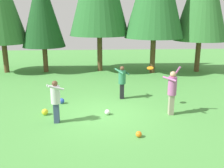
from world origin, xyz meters
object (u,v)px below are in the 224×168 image
Objects in this scene: person_catcher at (122,80)px; ball_blue at (62,101)px; person_thrower at (172,89)px; frisbee at (150,68)px; ball_orange at (139,134)px; ball_yellow at (45,112)px; person_bystander at (56,98)px; tree_left at (42,8)px; ball_white at (107,112)px.

person_catcher reaches higher than ball_blue.
person_thrower is 2.73m from person_catcher.
frisbee is 1.76× the size of ball_orange.
ball_yellow is 1.26× the size of ball_orange.
person_catcher is at bearing 92.39° from ball_orange.
person_thrower is 4.44m from person_bystander.
tree_left is (-5.82, 7.43, 2.60)m from frisbee.
tree_left reaches higher than person_catcher.
person_catcher is 6.31× the size of ball_blue.
ball_white reaches higher than ball_orange.
frisbee is at bearing -9.40° from ball_blue.
ball_white is at bearing -35.66° from ball_blue.
person_thrower is at bearing -2.72° from ball_yellow.
person_bystander reaches higher than ball_yellow.
person_thrower is at bearing -52.00° from tree_left.
ball_white is at bearing -2.71° from person_bystander.
frisbee reaches higher than ball_blue.
ball_orange is at bearing -107.74° from frisbee.
tree_left is at bearing 115.82° from ball_orange.
frisbee is at bearing 0.00° from person_catcher.
ball_orange is at bearing 101.92° from person_thrower.
ball_orange is (-1.58, -1.85, -0.96)m from person_thrower.
person_catcher is at bearing 131.49° from frisbee.
ball_blue is (-4.52, 1.54, -0.93)m from person_thrower.
ball_yellow is at bearing -101.67° from person_catcher.
tree_left is (-4.93, 10.19, 4.21)m from ball_orange.
ball_white is 1.06× the size of ball_orange.
ball_orange is at bearing -31.50° from ball_yellow.
ball_orange is at bearing -64.48° from ball_white.
tree_left reaches higher than frisbee.
ball_orange is (2.93, -3.40, -0.02)m from ball_blue.
person_thrower is 9.11× the size of ball_white.
ball_yellow is (-4.29, -0.67, -1.58)m from frisbee.
frisbee is at bearing 8.92° from ball_yellow.
ball_orange is at bearing -49.17° from ball_blue.
ball_blue is (-2.00, 1.43, 0.02)m from ball_white.
person_thrower is at bearing -14.37° from person_bystander.
ball_orange is at bearing -39.10° from person_catcher.
ball_orange is (3.41, -2.09, -0.03)m from ball_yellow.
person_bystander reaches higher than ball_orange.
ball_yellow is 4.00m from ball_orange.
person_catcher reaches higher than ball_orange.
person_thrower is at bearing -2.50° from ball_white.
person_bystander is at bearing -52.13° from ball_yellow.
person_bystander reaches higher than ball_white.
frisbee is at bearing -51.94° from tree_left.
person_bystander is at bearing -86.97° from ball_blue.
ball_blue is (-0.11, 2.06, -0.82)m from person_bystander.
person_thrower is 7.69× the size of ball_yellow.
ball_blue is at bearing 69.97° from ball_yellow.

